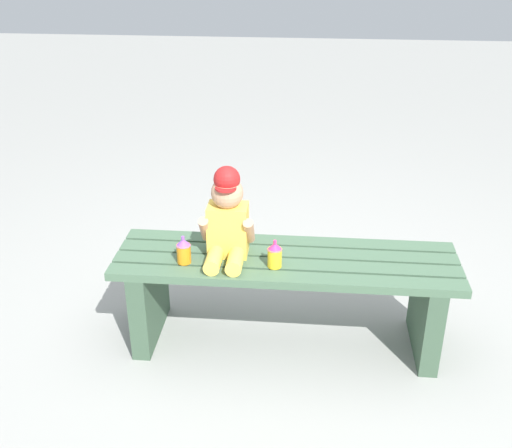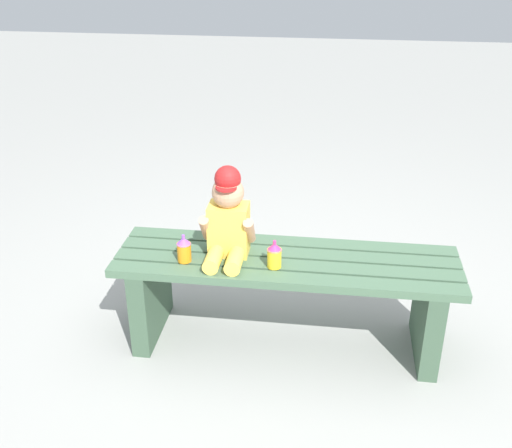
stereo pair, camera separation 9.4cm
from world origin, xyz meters
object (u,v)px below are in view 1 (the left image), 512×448
(sippy_cup_left, at_px, (184,250))
(child_figure, at_px, (227,219))
(sippy_cup_right, at_px, (275,254))
(park_bench, at_px, (285,286))

(sippy_cup_left, bearing_deg, child_figure, 23.61)
(sippy_cup_left, xyz_separation_m, sippy_cup_right, (0.39, 0.00, 0.00))
(sippy_cup_right, bearing_deg, child_figure, 159.57)
(child_figure, xyz_separation_m, sippy_cup_left, (-0.18, -0.08, -0.12))
(sippy_cup_left, distance_m, sippy_cup_right, 0.39)
(child_figure, bearing_deg, sippy_cup_right, -20.43)
(child_figure, relative_size, sippy_cup_left, 3.26)
(park_bench, distance_m, sippy_cup_left, 0.48)
(sippy_cup_right, bearing_deg, park_bench, 61.07)
(park_bench, bearing_deg, sippy_cup_left, -169.22)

